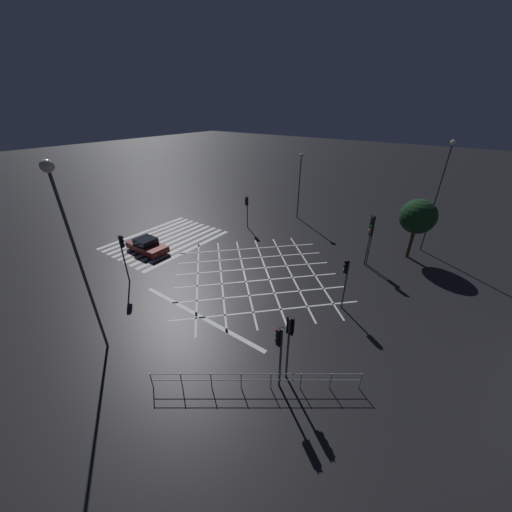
% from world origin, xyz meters
% --- Properties ---
extents(ground_plane, '(200.00, 200.00, 0.00)m').
position_xyz_m(ground_plane, '(0.00, 0.00, 0.00)').
color(ground_plane, black).
extents(road_markings, '(15.97, 23.23, 0.01)m').
position_xyz_m(road_markings, '(0.28, -7.48, 0.00)').
color(road_markings, silver).
rests_on(road_markings, ground_plane).
extents(traffic_light_sw_main, '(0.39, 0.36, 3.58)m').
position_xyz_m(traffic_light_sw_main, '(-7.48, -6.65, 2.56)').
color(traffic_light_sw_main, '#424244').
rests_on(traffic_light_sw_main, ground_plane).
extents(traffic_light_nw_cross, '(0.36, 0.39, 3.62)m').
position_xyz_m(traffic_light_nw_cross, '(-7.02, 6.70, 2.59)').
color(traffic_light_nw_cross, '#424244').
rests_on(traffic_light_nw_cross, ground_plane).
extents(traffic_light_se_main, '(0.39, 0.36, 3.92)m').
position_xyz_m(traffic_light_se_main, '(6.59, -7.47, 2.81)').
color(traffic_light_se_main, '#424244').
rests_on(traffic_light_se_main, ground_plane).
extents(traffic_light_median_north, '(0.36, 0.39, 3.71)m').
position_xyz_m(traffic_light_median_north, '(0.04, 7.17, 2.66)').
color(traffic_light_median_north, '#424244').
rests_on(traffic_light_median_north, ground_plane).
extents(traffic_light_ne_main, '(0.39, 0.36, 3.82)m').
position_xyz_m(traffic_light_ne_main, '(7.05, 7.05, 2.74)').
color(traffic_light_ne_main, '#424244').
rests_on(traffic_light_ne_main, ground_plane).
extents(traffic_light_nw_main, '(0.39, 0.36, 4.50)m').
position_xyz_m(traffic_light_nw_main, '(-6.75, 6.68, 3.20)').
color(traffic_light_nw_main, '#424244').
rests_on(traffic_light_nw_main, ground_plane).
extents(traffic_light_ne_cross, '(0.36, 0.39, 3.67)m').
position_xyz_m(traffic_light_ne_cross, '(7.79, 6.94, 2.62)').
color(traffic_light_ne_cross, '#424244').
rests_on(traffic_light_ne_cross, ground_plane).
extents(street_lamp_east, '(0.56, 0.56, 10.38)m').
position_xyz_m(street_lamp_east, '(11.37, -2.38, 7.37)').
color(street_lamp_east, '#424244').
rests_on(street_lamp_east, ground_plane).
extents(street_lamp_west, '(0.50, 0.50, 7.49)m').
position_xyz_m(street_lamp_west, '(-13.68, -3.66, 5.28)').
color(street_lamp_west, '#424244').
rests_on(street_lamp_west, ground_plane).
extents(street_lamp_far, '(0.40, 0.40, 9.82)m').
position_xyz_m(street_lamp_far, '(-12.84, 10.16, 6.00)').
color(street_lamp_far, '#424244').
rests_on(street_lamp_far, ground_plane).
extents(street_tree_near, '(2.97, 2.97, 5.37)m').
position_xyz_m(street_tree_near, '(-10.57, 9.39, 3.86)').
color(street_tree_near, '#38281C').
rests_on(street_tree_near, ground_plane).
extents(waiting_car, '(1.85, 4.16, 1.31)m').
position_xyz_m(waiting_car, '(2.66, -10.71, 0.61)').
color(waiting_car, maroon).
rests_on(waiting_car, ground_plane).
extents(pedestrian_railing, '(5.97, 8.25, 1.05)m').
position_xyz_m(pedestrian_railing, '(8.60, 6.21, 0.67)').
color(pedestrian_railing, '#9EA0A5').
rests_on(pedestrian_railing, ground_plane).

